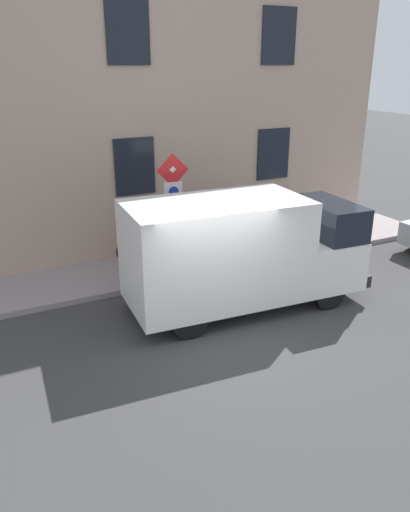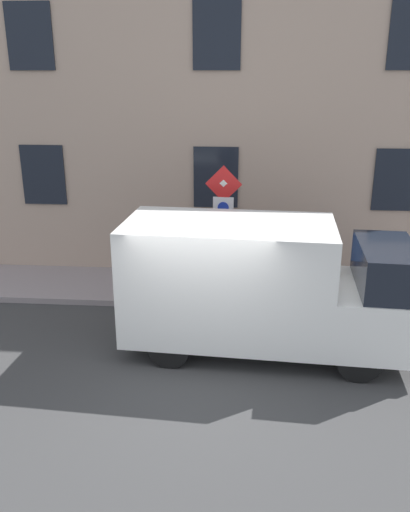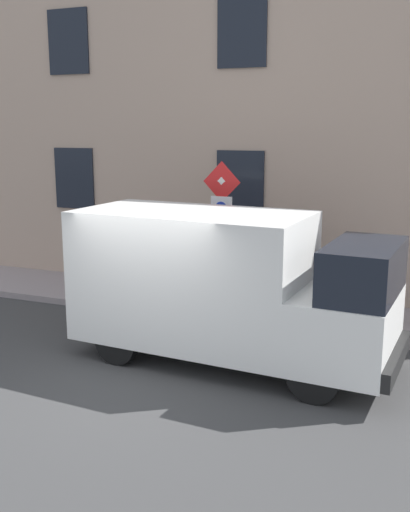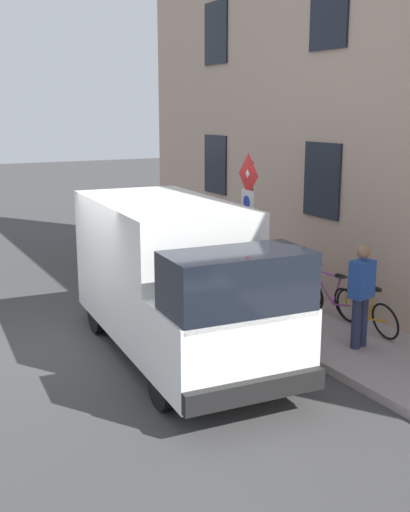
{
  "view_description": "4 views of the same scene",
  "coord_description": "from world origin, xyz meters",
  "views": [
    {
      "loc": [
        -7.93,
        4.23,
        5.16
      ],
      "look_at": [
        1.9,
        -0.69,
        0.9
      ],
      "focal_mm": 35.14,
      "sensor_mm": 36.0,
      "label": 1
    },
    {
      "loc": [
        -8.33,
        -0.74,
        5.07
      ],
      "look_at": [
        2.19,
        0.08,
        1.4
      ],
      "focal_mm": 37.29,
      "sensor_mm": 36.0,
      "label": 2
    },
    {
      "loc": [
        -8.13,
        -4.32,
        3.85
      ],
      "look_at": [
        2.46,
        -0.04,
        1.41
      ],
      "focal_mm": 42.29,
      "sensor_mm": 36.0,
      "label": 3
    },
    {
      "loc": [
        -3.39,
        -9.97,
        3.95
      ],
      "look_at": [
        2.21,
        0.4,
        1.23
      ],
      "focal_mm": 44.08,
      "sensor_mm": 36.0,
      "label": 4
    }
  ],
  "objects": [
    {
      "name": "ground_plane",
      "position": [
        0.0,
        0.0,
        0.0
      ],
      "size": [
        80.0,
        80.0,
        0.0
      ],
      "primitive_type": "plane",
      "color": "#39393A"
    },
    {
      "name": "sidewalk_slab",
      "position": [
        3.62,
        0.0,
        0.07
      ],
      "size": [
        2.14,
        17.89,
        0.14
      ],
      "primitive_type": "cube",
      "color": "gray",
      "rests_on": "ground_plane"
    },
    {
      "name": "building_facade",
      "position": [
        5.04,
        0.0,
        4.06
      ],
      "size": [
        0.75,
        15.89,
        8.12
      ],
      "color": "tan",
      "rests_on": "ground_plane"
    },
    {
      "name": "sign_post_stacked",
      "position": [
        2.75,
        -0.27,
        2.03
      ],
      "size": [
        0.17,
        0.56,
        2.95
      ],
      "color": "#474C47",
      "rests_on": "sidewalk_slab"
    },
    {
      "name": "delivery_van",
      "position": [
        0.86,
        -1.06,
        1.33
      ],
      "size": [
        2.34,
        5.45,
        2.5
      ],
      "rotation": [
        0.0,
        0.0,
        4.65
      ],
      "color": "white",
      "rests_on": "ground_plane"
    },
    {
      "name": "bicycle_orange",
      "position": [
        4.14,
        -1.98,
        0.51
      ],
      "size": [
        0.46,
        1.72,
        0.89
      ],
      "rotation": [
        0.0,
        0.0,
        1.53
      ],
      "color": "black",
      "rests_on": "sidewalk_slab"
    },
    {
      "name": "bicycle_purple",
      "position": [
        4.14,
        -1.02,
        0.51
      ],
      "size": [
        0.46,
        1.71,
        0.89
      ],
      "rotation": [
        0.0,
        0.0,
        1.65
      ],
      "color": "black",
      "rests_on": "sidewalk_slab"
    },
    {
      "name": "bicycle_red",
      "position": [
        4.14,
        -0.05,
        0.51
      ],
      "size": [
        0.46,
        1.72,
        0.89
      ],
      "rotation": [
        0.0,
        0.0,
        1.5
      ],
      "color": "black",
      "rests_on": "sidewalk_slab"
    },
    {
      "name": "pedestrian",
      "position": [
        3.51,
        -2.55,
        1.07
      ],
      "size": [
        0.45,
        0.34,
        1.72
      ],
      "rotation": [
        0.0,
        0.0,
        1.8
      ],
      "color": "#262B47",
      "rests_on": "sidewalk_slab"
    },
    {
      "name": "litter_bin",
      "position": [
        2.9,
        -0.34,
        0.59
      ],
      "size": [
        0.44,
        0.44,
        0.9
      ],
      "primitive_type": "cylinder",
      "color": "#2D5133",
      "rests_on": "sidewalk_slab"
    }
  ]
}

